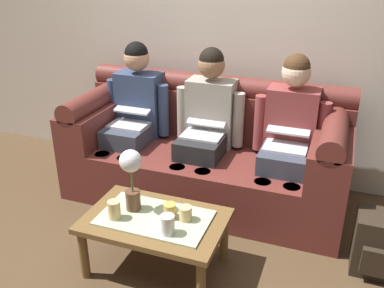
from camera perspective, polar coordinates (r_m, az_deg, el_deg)
The scene contains 13 objects.
ground_plane at distance 2.78m, azimuth -6.25°, elevation -18.16°, with size 14.00×14.00×0.00m, color #4C3823.
back_wall_patterned at distance 3.67m, azimuth 4.96°, elevation 17.61°, with size 6.00×0.12×2.90m, color beige.
couch at distance 3.48m, azimuth 1.94°, elevation -1.28°, with size 2.20×0.88×0.96m.
person_left at distance 3.60m, azimuth -7.77°, elevation 4.37°, with size 0.56×0.67×1.22m.
person_middle at distance 3.36m, azimuth 1.99°, elevation 3.11°, with size 0.56×0.67×1.22m.
person_right at distance 3.23m, azimuth 12.85°, elevation 1.61°, with size 0.56×0.67×1.22m.
coffee_table at distance 2.69m, azimuth -4.98°, elevation -10.74°, with size 0.87×0.56×0.39m.
flower_vase at distance 2.62m, azimuth -8.14°, elevation -3.88°, with size 0.14×0.14×0.41m.
cup_near_left at distance 2.62m, azimuth -2.98°, elevation -8.91°, with size 0.08×0.08×0.09m, color gold.
cup_near_right at distance 2.60m, azimuth -0.89°, elevation -9.27°, with size 0.08×0.08×0.09m, color #DBB77A.
cup_far_center at distance 2.48m, azimuth -3.31°, elevation -10.73°, with size 0.08×0.08×0.12m, color silver.
cup_far_left at distance 2.65m, azimuth -10.40°, elevation -8.67°, with size 0.08×0.08×0.12m, color #DBB77A.
backpack_right at distance 2.98m, azimuth 24.15°, elevation -12.31°, with size 0.34×0.30×0.40m.
Camera 1 is at (0.98, -1.81, 1.87)m, focal length 39.76 mm.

